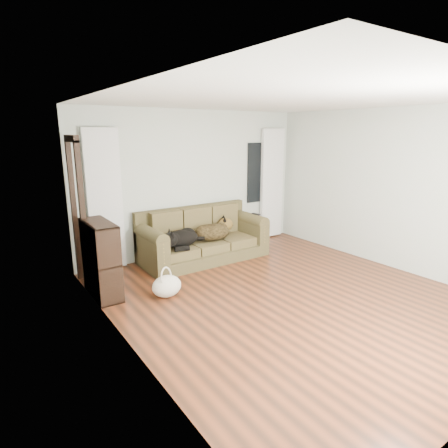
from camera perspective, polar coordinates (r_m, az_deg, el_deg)
floor at (r=5.35m, az=9.66°, el=-10.74°), size 5.00×5.00×0.00m
ceiling at (r=4.89m, az=10.96°, el=18.22°), size 5.00×5.00×0.00m
wall_back at (r=6.93m, az=-4.41°, el=6.29°), size 4.50×0.04×2.60m
wall_left at (r=3.76m, az=-15.00°, el=-0.60°), size 0.04×5.00×2.60m
wall_right at (r=6.71m, az=24.17°, el=4.87°), size 0.04×5.00×2.60m
curtain_left at (r=6.22m, az=-17.71°, el=3.40°), size 0.55×0.08×2.25m
curtain_right at (r=7.94m, az=7.28°, el=6.09°), size 0.55×0.08×2.25m
window_pane at (r=7.72m, az=5.12°, el=7.80°), size 0.50×0.03×1.20m
door_casing at (r=5.76m, az=-21.30°, el=1.30°), size 0.07×0.60×2.10m
sofa at (r=6.59m, az=-3.07°, el=-1.64°), size 2.22×0.96×0.91m
dog_black_lab at (r=6.26m, az=-6.77°, el=-2.28°), size 0.73×0.57×0.28m
dog_shepherd at (r=6.64m, az=-1.63°, el=-1.15°), size 0.75×0.57×0.31m
tv_remote at (r=6.95m, az=4.93°, el=1.53°), size 0.07×0.19×0.02m
tote_bag at (r=5.25m, az=-8.73°, el=-9.26°), size 0.49×0.43×0.30m
bookshelf at (r=5.39m, az=-18.22°, el=-5.33°), size 0.35×0.85×1.04m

